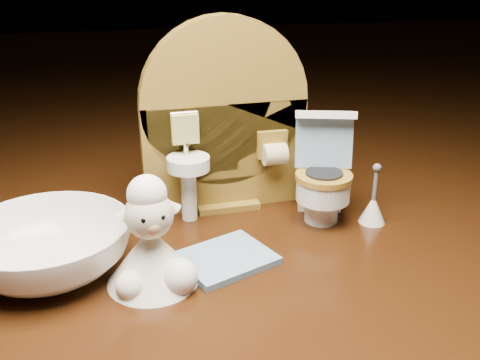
# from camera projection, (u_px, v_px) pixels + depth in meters

# --- Properties ---
(backdrop_panel) EXTENTS (0.13, 0.05, 0.15)m
(backdrop_panel) POSITION_uv_depth(u_px,v_px,m) (224.00, 128.00, 0.41)
(backdrop_panel) COLOR brown
(backdrop_panel) RESTS_ON ground
(toy_toilet) EXTENTS (0.05, 0.06, 0.08)m
(toy_toilet) POSITION_uv_depth(u_px,v_px,m) (322.00, 179.00, 0.41)
(toy_toilet) COLOR white
(toy_toilet) RESTS_ON ground
(bath_mat) EXTENTS (0.07, 0.07, 0.00)m
(bath_mat) POSITION_uv_depth(u_px,v_px,m) (225.00, 258.00, 0.36)
(bath_mat) COLOR #6D90A9
(bath_mat) RESTS_ON ground
(toilet_brush) EXTENTS (0.02, 0.02, 0.05)m
(toilet_brush) POSITION_uv_depth(u_px,v_px,m) (373.00, 207.00, 0.41)
(toilet_brush) COLOR white
(toilet_brush) RESTS_ON ground
(plush_lamb) EXTENTS (0.06, 0.06, 0.07)m
(plush_lamb) POSITION_uv_depth(u_px,v_px,m) (152.00, 247.00, 0.32)
(plush_lamb) COLOR white
(plush_lamb) RESTS_ON ground
(ceramic_bowl) EXTENTS (0.11, 0.11, 0.03)m
(ceramic_bowl) POSITION_uv_depth(u_px,v_px,m) (48.00, 248.00, 0.34)
(ceramic_bowl) COLOR white
(ceramic_bowl) RESTS_ON ground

